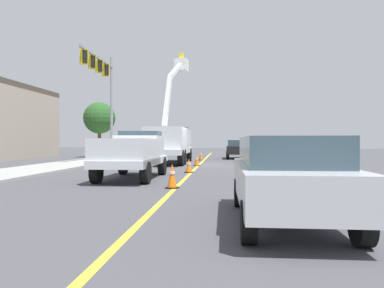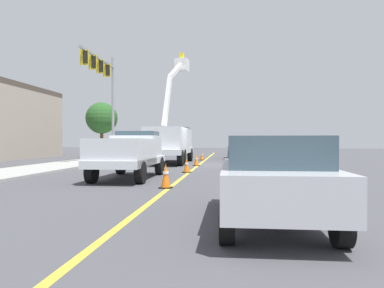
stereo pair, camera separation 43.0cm
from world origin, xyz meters
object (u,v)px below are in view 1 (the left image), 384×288
service_pickup_truck (133,152)px  traffic_cone_leading (172,176)px  traffic_cone_mid_rear (197,160)px  traffic_cone_mid_front (189,166)px  trailing_sedan (286,173)px  utility_bucket_truck (170,141)px  passing_minivan (237,148)px  traffic_cone_trailing (201,156)px  traffic_signal_mast (103,82)px

service_pickup_truck → traffic_cone_leading: bearing=-134.9°
traffic_cone_mid_rear → traffic_cone_mid_front: bearing=-171.1°
trailing_sedan → traffic_cone_mid_front: trailing_sedan is taller
service_pickup_truck → traffic_cone_mid_rear: (8.43, -0.77, -0.76)m
traffic_cone_leading → traffic_cone_mid_rear: (10.97, 1.78, -0.06)m
utility_bucket_truck → passing_minivan: size_ratio=1.68×
traffic_cone_mid_rear → trailing_sedan: bearing=-160.1°
traffic_cone_trailing → traffic_signal_mast: traffic_signal_mast is taller
utility_bucket_truck → trailing_sedan: 19.34m
utility_bucket_truck → traffic_cone_mid_rear: bearing=-132.8°
passing_minivan → traffic_cone_leading: passing_minivan is taller
traffic_signal_mast → trailing_sedan: bearing=-142.7°
traffic_cone_mid_front → traffic_signal_mast: bearing=50.0°
traffic_cone_mid_front → traffic_cone_trailing: bearing=10.0°
traffic_cone_leading → service_pickup_truck: bearing=45.1°
service_pickup_truck → passing_minivan: 18.90m
traffic_cone_mid_rear → traffic_signal_mast: traffic_signal_mast is taller
utility_bucket_truck → passing_minivan: (8.02, -3.81, -0.67)m
traffic_cone_trailing → traffic_signal_mast: (-4.38, 6.65, 5.76)m
traffic_cone_mid_front → traffic_cone_mid_rear: bearing=8.9°
service_pickup_truck → traffic_cone_leading: service_pickup_truck is taller
traffic_cone_mid_rear → traffic_cone_trailing: 6.91m
utility_bucket_truck → service_pickup_truck: size_ratio=1.45×
utility_bucket_truck → traffic_cone_trailing: 4.79m
passing_minivan → traffic_cone_mid_front: size_ratio=6.98×
traffic_cone_trailing → traffic_signal_mast: bearing=123.4°
traffic_cone_leading → traffic_cone_trailing: traffic_cone_leading is taller
traffic_cone_mid_front → traffic_signal_mast: 12.76m
passing_minivan → traffic_cone_mid_front: 15.29m
passing_minivan → traffic_signal_mast: traffic_signal_mast is taller
service_pickup_truck → traffic_cone_mid_front: (3.51, -1.53, -0.76)m
service_pickup_truck → traffic_cone_leading: (-2.54, -2.55, -0.70)m
utility_bucket_truck → traffic_cone_mid_rear: size_ratio=11.57×
utility_bucket_truck → traffic_cone_trailing: bearing=-15.5°
trailing_sedan → traffic_cone_trailing: bearing=17.2°
trailing_sedan → traffic_cone_mid_rear: trailing_sedan is taller
utility_bucket_truck → traffic_signal_mast: bearing=89.3°
utility_bucket_truck → traffic_signal_mast: (0.06, 5.42, 4.49)m
traffic_cone_mid_rear → traffic_cone_trailing: traffic_cone_trailing is taller
traffic_cone_mid_front → traffic_cone_trailing: traffic_cone_trailing is taller
service_pickup_truck → passing_minivan: size_ratio=1.16×
traffic_cone_leading → traffic_signal_mast: 17.50m
trailing_sedan → traffic_cone_leading: size_ratio=5.93×
passing_minivan → traffic_cone_leading: size_ratio=5.93×
traffic_signal_mast → utility_bucket_truck: bearing=-90.7°
utility_bucket_truck → traffic_cone_mid_front: 8.07m
traffic_cone_mid_rear → passing_minivan: bearing=-7.1°
traffic_cone_trailing → utility_bucket_truck: bearing=164.5°
passing_minivan → traffic_cone_mid_rear: 10.45m
traffic_cone_mid_front → traffic_signal_mast: size_ratio=0.08×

